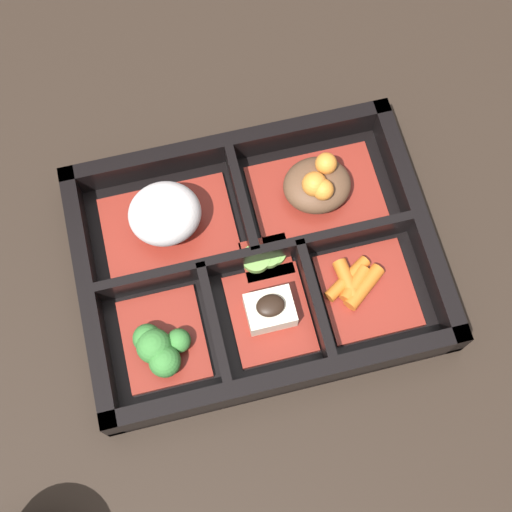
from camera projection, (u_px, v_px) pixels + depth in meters
name	position (u px, v px, depth m)	size (l,w,h in m)	color
ground_plane	(256.00, 266.00, 0.64)	(3.00, 3.00, 0.00)	black
bento_base	(256.00, 264.00, 0.63)	(0.30, 0.23, 0.01)	black
bento_rim	(256.00, 260.00, 0.62)	(0.30, 0.23, 0.04)	black
bowl_rice	(166.00, 216.00, 0.62)	(0.12, 0.08, 0.05)	maroon
bowl_stew	(317.00, 187.00, 0.63)	(0.12, 0.08, 0.05)	maroon
bowl_greens	(160.00, 345.00, 0.59)	(0.07, 0.08, 0.03)	maroon
bowl_tofu	(264.00, 313.00, 0.60)	(0.07, 0.08, 0.03)	maroon
bowl_carrots	(362.00, 288.00, 0.61)	(0.08, 0.08, 0.02)	maroon
bowl_pickles	(265.00, 256.00, 0.62)	(0.04, 0.04, 0.01)	maroon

